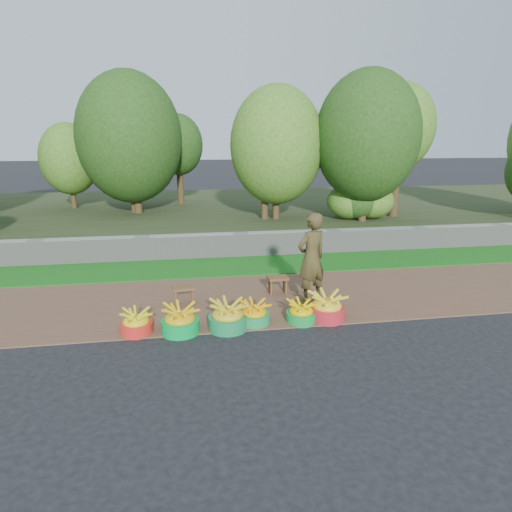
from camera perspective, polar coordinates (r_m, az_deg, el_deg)
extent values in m
plane|color=black|center=(6.20, 3.00, -9.76)|extent=(120.00, 120.00, 0.00)
cube|color=brown|center=(7.33, 0.91, -5.66)|extent=(80.00, 2.50, 0.02)
cube|color=#196217|center=(9.20, -1.31, -1.26)|extent=(80.00, 1.50, 0.04)
cube|color=gray|center=(9.95, -2.01, 1.50)|extent=(80.00, 0.35, 0.55)
cube|color=#2E391D|center=(14.74, -4.49, 5.80)|extent=(80.00, 10.00, 0.50)
cylinder|color=#3F301A|center=(11.97, 14.13, 7.90)|extent=(0.21, 0.21, 1.41)
ellipsoid|color=#244816|center=(11.89, 14.61, 15.17)|extent=(2.71, 2.71, 3.38)
cylinder|color=#3F301A|center=(11.97, 2.69, 7.91)|extent=(0.19, 0.19, 1.24)
ellipsoid|color=#497A24|center=(11.88, 2.78, 14.52)|extent=(2.52, 2.52, 3.15)
cylinder|color=#3F301A|center=(15.16, -23.23, 7.82)|extent=(0.17, 0.17, 1.03)
ellipsoid|color=#497A24|center=(15.09, -23.65, 11.78)|extent=(1.80, 1.80, 2.24)
cylinder|color=#3F301A|center=(15.08, -10.07, 9.69)|extent=(0.21, 0.21, 1.51)
ellipsoid|color=#244816|center=(15.02, -10.30, 14.41)|extent=(1.62, 1.62, 2.02)
cylinder|color=#3F301A|center=(13.00, 18.06, 9.28)|extent=(0.25, 0.25, 1.92)
ellipsoid|color=#497A24|center=(12.96, 18.63, 16.02)|extent=(1.90, 1.90, 2.38)
cylinder|color=#3F301A|center=(11.94, 1.17, 7.93)|extent=(0.19, 0.19, 1.25)
ellipsoid|color=#244816|center=(11.86, 1.19, 12.96)|extent=(1.41, 1.41, 1.76)
cylinder|color=#3F301A|center=(13.57, -16.02, 8.30)|extent=(0.19, 0.19, 1.29)
ellipsoid|color=#244816|center=(13.49, -16.51, 14.87)|extent=(3.04, 3.04, 3.79)
cylinder|color=#3F301A|center=(13.46, -15.63, 9.45)|extent=(0.24, 0.24, 1.84)
ellipsoid|color=#244816|center=(13.41, -16.09, 15.72)|extent=(1.86, 1.86, 2.32)
ellipsoid|color=#497A24|center=(12.45, 15.09, 7.12)|extent=(1.25, 1.25, 1.00)
ellipsoid|color=#244816|center=(12.29, 13.23, 7.24)|extent=(1.30, 1.30, 1.04)
ellipsoid|color=#497A24|center=(12.26, 12.29, 7.12)|extent=(1.21, 1.21, 0.97)
cylinder|color=red|center=(6.28, -15.63, -9.20)|extent=(0.45, 0.45, 0.16)
ellipsoid|color=gold|center=(6.23, -15.72, -8.13)|extent=(0.40, 0.40, 0.26)
cylinder|color=#009C3D|center=(6.16, -10.05, -9.20)|extent=(0.53, 0.53, 0.19)
ellipsoid|color=gold|center=(6.10, -10.12, -7.91)|extent=(0.47, 0.47, 0.31)
cylinder|color=#187943|center=(6.18, -3.79, -8.84)|extent=(0.56, 0.56, 0.20)
ellipsoid|color=gold|center=(6.12, -3.81, -7.50)|extent=(0.49, 0.49, 0.32)
cylinder|color=#1A8B46|center=(6.34, -0.30, -8.36)|extent=(0.47, 0.47, 0.17)
ellipsoid|color=#E69E04|center=(6.28, -0.30, -7.25)|extent=(0.41, 0.41, 0.27)
cylinder|color=#148C38|center=(6.44, 6.02, -8.10)|extent=(0.44, 0.44, 0.16)
ellipsoid|color=#E4B500|center=(6.39, 6.05, -7.08)|extent=(0.39, 0.39, 0.25)
cylinder|color=#B2212B|center=(6.58, 9.35, -7.51)|extent=(0.56, 0.56, 0.20)
ellipsoid|color=yellow|center=(6.52, 9.41, -6.25)|extent=(0.49, 0.49, 0.32)
cube|color=brown|center=(7.05, -9.64, -4.18)|extent=(0.37, 0.30, 0.04)
cylinder|color=brown|center=(7.00, -10.60, -5.68)|extent=(0.04, 0.04, 0.27)
cylinder|color=brown|center=(7.03, -8.43, -5.52)|extent=(0.04, 0.04, 0.27)
cylinder|color=brown|center=(7.18, -10.72, -5.18)|extent=(0.04, 0.04, 0.27)
cylinder|color=brown|center=(7.20, -8.61, -5.02)|extent=(0.04, 0.04, 0.27)
cube|color=brown|center=(7.45, 2.92, -2.93)|extent=(0.35, 0.27, 0.04)
cylinder|color=brown|center=(7.38, 2.06, -4.34)|extent=(0.04, 0.04, 0.27)
cylinder|color=brown|center=(7.44, 4.07, -4.20)|extent=(0.04, 0.04, 0.27)
cylinder|color=brown|center=(7.55, 1.75, -3.88)|extent=(0.04, 0.04, 0.27)
cylinder|color=brown|center=(7.61, 3.71, -3.76)|extent=(0.04, 0.04, 0.27)
imported|color=black|center=(6.99, 7.40, -0.29)|extent=(0.64, 0.55, 1.50)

